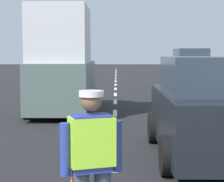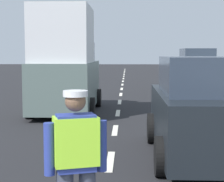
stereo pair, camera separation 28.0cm
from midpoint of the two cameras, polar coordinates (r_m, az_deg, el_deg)
The scene contains 6 objects.
ground_plane at distance 22.68m, azimuth 1.79°, elevation 0.37°, with size 96.00×96.00×0.00m, color black.
lane_center_line at distance 26.86m, azimuth 1.86°, elevation 1.19°, with size 0.14×46.40×0.01m.
road_worker at distance 4.21m, azimuth -3.03°, elevation -9.99°, with size 0.71×0.52×1.67m.
delivery_truck at distance 13.42m, azimuth -6.14°, elevation 3.63°, with size 2.16×4.60×3.54m.
car_parked_far at distance 20.78m, azimuth 12.54°, elevation 2.69°, with size 1.98×4.00×2.28m.
car_outgoing_ahead at distance 7.87m, azimuth 13.59°, elevation -2.91°, with size 1.89×3.95×1.98m.
Camera 2 is at (0.32, -1.58, 2.06)m, focal length 62.87 mm.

